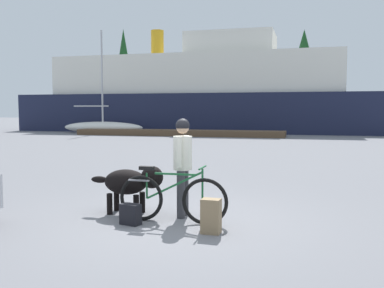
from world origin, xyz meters
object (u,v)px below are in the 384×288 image
at_px(handbag_pannier, 131,214).
at_px(ferry_boat, 198,95).
at_px(dog, 131,182).
at_px(bicycle, 172,198).
at_px(sailboat_moored, 103,127).
at_px(person_cyclist, 183,158).
at_px(backpack, 211,216).

bearing_deg(handbag_pannier, ferry_boat, 102.33).
bearing_deg(dog, ferry_boat, 102.10).
relative_size(bicycle, sailboat_moored, 0.23).
distance_m(bicycle, person_cyclist, 0.75).
distance_m(dog, backpack, 1.84).
bearing_deg(backpack, sailboat_moored, 119.91).
bearing_deg(ferry_boat, person_cyclist, -76.16).
xyz_separation_m(dog, ferry_boat, (-6.30, 29.38, 2.49)).
xyz_separation_m(dog, sailboat_moored, (-12.46, 23.64, -0.06)).
height_order(dog, backpack, dog).
relative_size(person_cyclist, handbag_pannier, 5.02).
height_order(bicycle, ferry_boat, ferry_boat).
relative_size(dog, ferry_boat, 0.05).
bearing_deg(person_cyclist, bicycle, -97.70).
relative_size(bicycle, handbag_pannier, 5.47).
height_order(bicycle, sailboat_moored, sailboat_moored).
bearing_deg(dog, sailboat_moored, 117.79).
height_order(person_cyclist, handbag_pannier, person_cyclist).
bearing_deg(sailboat_moored, backpack, -60.09).
xyz_separation_m(handbag_pannier, ferry_boat, (-6.57, 30.06, 2.89)).
bearing_deg(sailboat_moored, bicycle, -61.00).
height_order(person_cyclist, backpack, person_cyclist).
distance_m(bicycle, sailboat_moored, 27.48).
xyz_separation_m(backpack, handbag_pannier, (-1.34, 0.14, -0.09)).
distance_m(dog, sailboat_moored, 26.72).
bearing_deg(handbag_pannier, bicycle, 25.91).
distance_m(handbag_pannier, ferry_boat, 30.90).
xyz_separation_m(bicycle, person_cyclist, (0.06, 0.44, 0.60)).
relative_size(dog, handbag_pannier, 4.05).
bearing_deg(bicycle, handbag_pannier, -154.09).
xyz_separation_m(backpack, sailboat_moored, (-14.07, 24.46, 0.25)).
height_order(dog, ferry_boat, ferry_boat).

